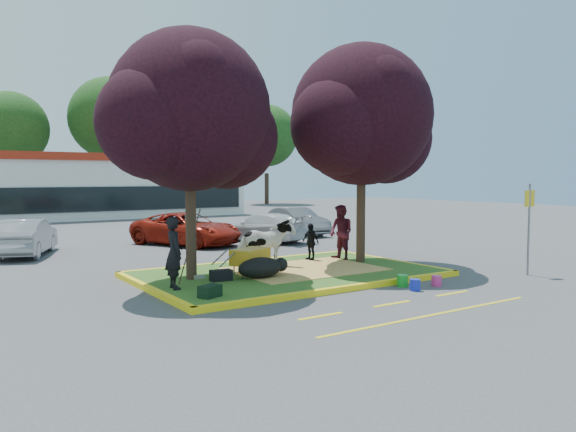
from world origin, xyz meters
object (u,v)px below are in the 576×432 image
handler (174,253)px  bucket_blue (415,285)px  car_silver (26,237)px  wheelbarrow (251,257)px  bucket_pink (436,281)px  bucket_green (402,281)px  cow (266,244)px  sign_post (529,219)px  calf (260,268)px

handler → bucket_blue: handler is taller
car_silver → wheelbarrow: bearing=138.4°
handler → bucket_pink: 6.75m
bucket_green → wheelbarrow: bearing=134.0°
cow → handler: 3.83m
wheelbarrow → bucket_blue: 4.46m
car_silver → bucket_green: bearing=143.5°
cow → sign_post: sign_post is taller
cow → handler: size_ratio=0.97×
calf → bucket_green: bearing=-59.7°
bucket_green → car_silver: car_silver is taller
bucket_pink → sign_post: bearing=-5.5°
handler → bucket_green: 5.86m
calf → bucket_blue: size_ratio=4.45×
bucket_green → car_silver: size_ratio=0.08×
bucket_green → car_silver: bearing=121.6°
car_silver → cow: bearing=146.4°
car_silver → calf: bearing=136.8°
sign_post → wheelbarrow: bearing=159.9°
bucket_pink → cow: bearing=121.1°
wheelbarrow → sign_post: (7.10, -3.73, 0.99)m
wheelbarrow → bucket_pink: size_ratio=6.85×
wheelbarrow → car_silver: bearing=91.6°
cow → bucket_green: bearing=-146.8°
wheelbarrow → cow: bearing=16.5°
cow → bucket_blue: bearing=-150.9°
wheelbarrow → bucket_blue: wheelbarrow is taller
bucket_pink → bucket_blue: bucket_blue is taller
cow → handler: bearing=121.6°
calf → bucket_blue: bearing=-66.8°
bucket_green → sign_post: bearing=-10.4°
sign_post → bucket_green: sign_post is taller
bucket_blue → cow: bearing=111.1°
handler → bucket_green: size_ratio=5.64×
sign_post → car_silver: (-11.42, 12.44, -0.98)m
handler → cow: bearing=-61.1°
bucket_blue → car_silver: 14.10m
wheelbarrow → car_silver: car_silver is taller
cow → sign_post: (6.07, -4.63, 0.78)m
bucket_pink → wheelbarrow: bearing=136.8°
sign_post → bucket_green: (-4.26, 0.78, -1.49)m
sign_post → bucket_blue: (-4.37, 0.24, -1.50)m
cow → sign_post: bearing=-119.4°
sign_post → cow: bearing=150.3°
handler → bucket_pink: handler is taller
cow → bucket_pink: cow is taller
calf → bucket_blue: calf is taller
bucket_blue → car_silver: (-7.05, 12.21, 0.52)m
wheelbarrow → bucket_green: size_ratio=6.20×
handler → car_silver: bearing=16.5°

